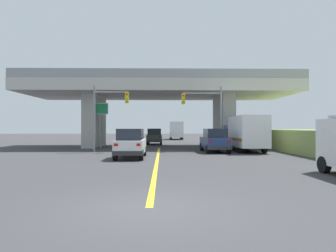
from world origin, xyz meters
TOP-DOWN VIEW (x-y plane):
  - ground at (0.00, 25.38)m, footprint 160.00×160.00m
  - overpass_bridge at (0.00, 25.38)m, footprint 28.85×10.07m
  - lane_divider_stripe at (0.00, 11.42)m, footprint 0.20×22.84m
  - suv_lead at (-1.83, 12.73)m, footprint 1.91×4.42m
  - suv_crossing at (4.84, 17.72)m, footprint 2.04×4.53m
  - box_truck at (7.76, 18.57)m, footprint 2.33×7.03m
  - sedan_oncoming at (-0.67, 30.35)m, footprint 1.95×4.72m
  - traffic_signal_nearside at (4.40, 18.69)m, footprint 3.63×0.36m
  - traffic_signal_farside at (-4.60, 18.17)m, footprint 3.08×0.36m
  - highway_sign at (-5.99, 22.64)m, footprint 1.57×0.17m
  - semi_truck_distant at (2.90, 46.93)m, footprint 2.33×6.74m

SIDE VIEW (x-z plane):
  - ground at x=0.00m, z-range 0.00..0.00m
  - lane_divider_stripe at x=0.00m, z-range 0.00..0.01m
  - suv_lead at x=-1.83m, z-range 0.00..2.02m
  - suv_crossing at x=4.84m, z-range 0.00..2.02m
  - sedan_oncoming at x=-0.67m, z-range 0.00..2.02m
  - box_truck at x=7.76m, z-range 0.08..3.20m
  - semi_truck_distant at x=2.90m, z-range 0.06..3.30m
  - highway_sign at x=-5.99m, z-range 1.13..5.90m
  - traffic_signal_farside at x=-4.60m, z-range 0.82..6.61m
  - traffic_signal_nearside at x=4.40m, z-range 0.84..6.65m
  - overpass_bridge at x=0.00m, z-range 1.70..9.46m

